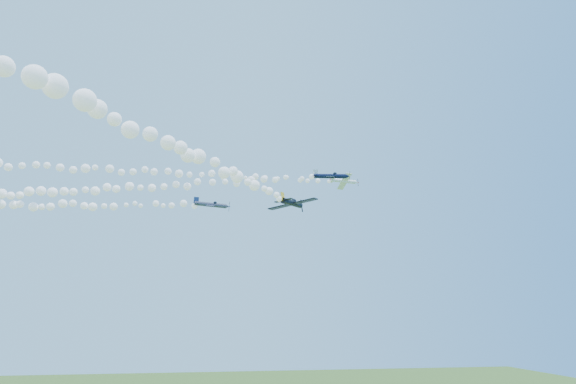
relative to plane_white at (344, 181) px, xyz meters
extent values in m
cylinder|color=white|center=(-0.20, -0.01, 0.01)|extent=(5.56, 2.34, 1.06)
cone|color=white|center=(2.79, 0.07, -0.15)|extent=(0.87, 0.89, 0.78)
cone|color=#AF2514|center=(3.21, 0.08, -0.17)|extent=(0.35, 0.33, 0.28)
cube|color=black|center=(3.10, 0.08, -0.16)|extent=(0.13, 0.59, 1.73)
cube|color=white|center=(0.02, -0.03, -0.11)|extent=(1.65, 6.65, 2.00)
cube|color=white|center=(-2.69, -0.06, 0.18)|extent=(0.88, 2.35, 0.75)
cube|color=#AF2514|center=(-2.74, 0.08, 0.67)|extent=(0.93, 0.40, 1.13)
sphere|color=black|center=(0.59, 0.11, 0.30)|extent=(0.72, 0.83, 0.85)
cylinder|color=black|center=(-5.72, -10.20, -2.12)|extent=(5.73, 4.13, 1.26)
cone|color=black|center=(-2.56, -11.37, -2.33)|extent=(1.11, 1.11, 0.88)
cone|color=silver|center=(-2.13, -11.53, -2.36)|extent=(0.44, 0.42, 0.31)
cube|color=black|center=(-2.24, -11.48, -2.35)|extent=(0.14, 0.60, 1.95)
cube|color=black|center=(-5.47, -10.27, -2.26)|extent=(4.14, 7.55, 1.92)
cube|color=black|center=(-8.34, -9.25, -1.89)|extent=(1.77, 2.78, 0.73)
cube|color=silver|center=(-8.43, -9.35, -1.33)|extent=(0.98, 0.71, 1.29)
sphere|color=black|center=(-4.90, -10.60, -1.79)|extent=(0.97, 1.11, 0.94)
cylinder|color=#3A3E54|center=(-28.15, -4.14, -7.22)|extent=(6.03, 2.99, 1.43)
cone|color=#3A3E54|center=(-24.89, -4.55, -7.53)|extent=(1.03, 1.02, 0.89)
cone|color=navy|center=(-24.44, -4.60, -7.57)|extent=(0.41, 0.38, 0.32)
cube|color=black|center=(-24.56, -4.59, -7.56)|extent=(0.19, 0.63, 1.90)
cube|color=#3A3E54|center=(-27.90, -4.14, -7.36)|extent=(2.58, 7.42, 2.10)
cube|color=#3A3E54|center=(-30.85, -3.82, -6.91)|extent=(1.23, 2.65, 0.80)
cube|color=navy|center=(-30.89, -3.95, -6.36)|extent=(1.04, 0.51, 1.29)
sphere|color=black|center=(-27.27, -4.34, -6.93)|extent=(0.87, 0.97, 0.95)
cylinder|color=black|center=(-15.85, -25.15, -11.23)|extent=(3.82, 6.15, 1.48)
cone|color=black|center=(-13.88, -22.29, -10.92)|extent=(1.15, 1.12, 0.93)
cone|color=yellow|center=(-13.61, -21.90, -10.88)|extent=(0.43, 0.45, 0.33)
cube|color=black|center=(-13.68, -22.00, -10.89)|extent=(0.45, 0.14, 2.04)
cube|color=black|center=(-15.68, -24.93, -11.33)|extent=(7.37, 5.85, 1.21)
cube|color=black|center=(-17.48, -27.53, -11.44)|extent=(2.79, 2.34, 0.49)
cube|color=yellow|center=(-17.62, -27.60, -10.86)|extent=(0.84, 0.90, 1.37)
sphere|color=black|center=(-15.39, -24.41, -10.75)|extent=(1.18, 1.08, 0.92)
camera|label=1|loc=(-28.23, -96.03, -27.96)|focal=30.00mm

